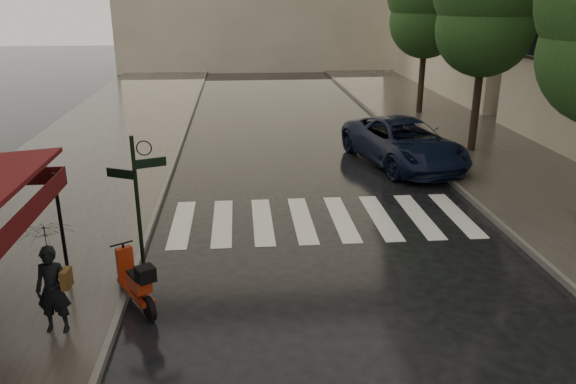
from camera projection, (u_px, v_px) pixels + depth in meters
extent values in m
plane|color=black|center=(193.00, 367.00, 9.02)|extent=(120.00, 120.00, 0.00)
cube|color=#38332D|center=(89.00, 161.00, 19.89)|extent=(6.00, 60.00, 0.12)
cube|color=#38332D|center=(490.00, 151.00, 21.11)|extent=(5.50, 60.00, 0.12)
cube|color=#595651|center=(176.00, 158.00, 20.14)|extent=(0.12, 60.00, 0.16)
cube|color=#595651|center=(418.00, 152.00, 20.87)|extent=(0.12, 60.00, 0.16)
cube|color=silver|center=(182.00, 224.00, 14.59)|extent=(0.50, 3.20, 0.01)
cube|color=silver|center=(223.00, 222.00, 14.68)|extent=(0.50, 3.20, 0.01)
cube|color=silver|center=(263.00, 221.00, 14.76)|extent=(0.50, 3.20, 0.01)
cube|color=silver|center=(302.00, 220.00, 14.85)|extent=(0.50, 3.20, 0.01)
cube|color=silver|center=(341.00, 218.00, 14.94)|extent=(0.50, 3.20, 0.01)
cube|color=silver|center=(380.00, 217.00, 15.03)|extent=(0.50, 3.20, 0.01)
cube|color=silver|center=(418.00, 216.00, 15.11)|extent=(0.50, 3.20, 0.01)
cube|color=silver|center=(456.00, 214.00, 15.20)|extent=(0.50, 3.20, 0.01)
cylinder|color=black|center=(62.00, 230.00, 10.95)|extent=(0.07, 0.07, 2.35)
cylinder|color=black|center=(138.00, 211.00, 11.22)|extent=(0.08, 0.08, 3.10)
cube|color=black|center=(149.00, 163.00, 10.91)|extent=(0.62, 0.26, 0.18)
cube|color=black|center=(120.00, 173.00, 10.92)|extent=(0.56, 0.29, 0.18)
cylinder|color=black|center=(478.00, 90.00, 20.28)|extent=(0.28, 0.28, 4.48)
sphere|color=#143714|center=(485.00, 28.00, 19.55)|extent=(3.40, 3.40, 3.40)
cylinder|color=black|center=(422.00, 67.00, 26.88)|extent=(0.28, 0.28, 4.37)
sphere|color=#143714|center=(426.00, 21.00, 26.18)|extent=(3.40, 3.40, 3.40)
imported|color=black|center=(53.00, 290.00, 9.53)|extent=(0.59, 0.41, 1.58)
imported|color=black|center=(43.00, 225.00, 9.13)|extent=(0.98, 1.00, 0.86)
cube|color=#513615|center=(66.00, 278.00, 9.47)|extent=(0.14, 0.30, 0.34)
cylinder|color=black|center=(149.00, 309.00, 10.23)|extent=(0.33, 0.45, 0.47)
cylinder|color=black|center=(125.00, 282.00, 11.17)|extent=(0.33, 0.45, 0.47)
cube|color=maroon|center=(136.00, 291.00, 10.69)|extent=(0.89, 1.23, 0.10)
cube|color=maroon|center=(139.00, 282.00, 10.41)|extent=(0.53, 0.61, 0.27)
cube|color=maroon|center=(125.00, 265.00, 10.90)|extent=(0.33, 0.26, 0.73)
cylinder|color=black|center=(121.00, 244.00, 10.84)|extent=(0.40, 0.26, 0.04)
cube|color=black|center=(145.00, 274.00, 10.02)|extent=(0.42, 0.41, 0.27)
imported|color=black|center=(403.00, 142.00, 19.44)|extent=(3.76, 6.04, 1.56)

